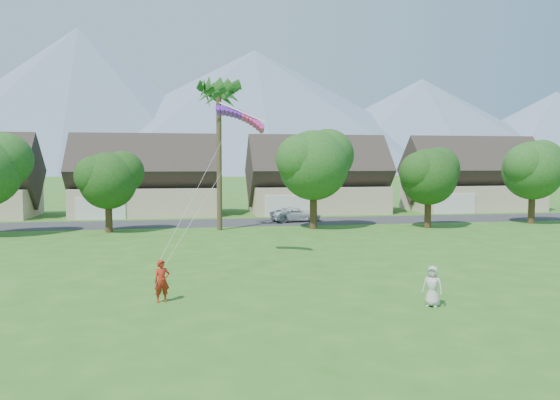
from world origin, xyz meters
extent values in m
plane|color=#2D6019|center=(0.00, 0.00, 0.00)|extent=(500.00, 500.00, 0.00)
cube|color=#2D2D30|center=(0.00, 34.00, 0.01)|extent=(90.00, 7.00, 0.01)
imported|color=#9F2112|center=(-5.76, 5.07, 0.88)|extent=(0.73, 0.57, 1.75)
imported|color=#BBBBB6|center=(4.88, 2.57, 0.81)|extent=(0.95, 0.90, 1.63)
imported|color=silver|center=(5.69, 34.00, 0.68)|extent=(5.26, 3.16, 1.37)
cone|color=slate|center=(-55.00, 260.00, 35.00)|extent=(190.00, 190.00, 70.00)
cone|color=slate|center=(30.00, 260.00, 31.00)|extent=(240.00, 240.00, 62.00)
cone|color=slate|center=(120.00, 260.00, 25.00)|extent=(200.00, 200.00, 50.00)
cone|color=slate|center=(200.00, 260.00, 22.50)|extent=(180.00, 180.00, 45.00)
cube|color=beige|center=(-9.00, 43.00, 1.50)|extent=(15.00, 8.00, 3.00)
cube|color=#382D28|center=(-9.00, 43.00, 4.79)|extent=(15.75, 8.15, 8.15)
cube|color=silver|center=(-13.20, 38.94, 1.10)|extent=(4.80, 0.12, 2.20)
cube|color=beige|center=(10.00, 43.00, 1.50)|extent=(15.00, 8.00, 3.00)
cube|color=#382D28|center=(10.00, 43.00, 4.79)|extent=(15.75, 8.15, 8.15)
cube|color=silver|center=(5.80, 38.94, 1.10)|extent=(4.80, 0.12, 2.20)
cube|color=beige|center=(29.00, 43.00, 1.50)|extent=(15.00, 8.00, 3.00)
cube|color=#382D28|center=(29.00, 43.00, 4.79)|extent=(15.75, 8.15, 8.15)
cube|color=silver|center=(24.80, 38.94, 1.10)|extent=(4.80, 0.12, 2.20)
cylinder|color=#47301C|center=(-11.00, 28.50, 1.09)|extent=(0.56, 0.56, 2.18)
sphere|color=#214916|center=(-11.00, 28.50, 4.22)|extent=(4.62, 4.62, 4.62)
cylinder|color=#47301C|center=(6.00, 28.00, 1.41)|extent=(0.62, 0.62, 2.82)
sphere|color=#214916|center=(6.00, 28.00, 5.46)|extent=(5.98, 5.98, 5.98)
cylinder|color=#47301C|center=(16.00, 27.00, 1.15)|extent=(0.58, 0.58, 2.30)
sphere|color=#214916|center=(16.00, 27.00, 4.46)|extent=(4.90, 4.90, 4.90)
cylinder|color=#47301C|center=(27.00, 28.50, 1.28)|extent=(0.60, 0.60, 2.56)
sphere|color=#214916|center=(27.00, 28.50, 4.96)|extent=(5.44, 5.44, 5.44)
cylinder|color=#4C3D26|center=(-2.00, 28.50, 6.00)|extent=(0.44, 0.44, 12.00)
sphere|color=#286021|center=(-2.00, 28.50, 12.30)|extent=(3.00, 3.00, 3.00)
cube|color=#751CD3|center=(-2.26, 14.10, 8.41)|extent=(1.64, 1.28, 0.50)
cube|color=#D9288D|center=(-0.80, 14.10, 8.41)|extent=(1.64, 1.28, 0.50)
camera|label=1|loc=(-4.71, -17.46, 5.75)|focal=35.00mm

